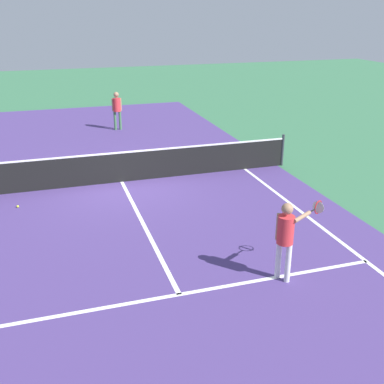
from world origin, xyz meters
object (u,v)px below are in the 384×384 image
at_px(net, 121,167).
at_px(player_near, 286,233).
at_px(player_far, 117,107).
at_px(tennis_ball_near_net, 18,206).

xyz_separation_m(net, player_near, (2.10, -6.48, 0.51)).
height_order(player_near, player_far, player_far).
distance_m(net, tennis_ball_near_net, 3.24).
relative_size(net, player_near, 6.78).
bearing_deg(player_near, player_far, 94.95).
xyz_separation_m(net, tennis_ball_near_net, (-2.99, -1.15, -0.46)).
bearing_deg(player_near, net, 107.99).
bearing_deg(player_far, player_near, -85.05).
xyz_separation_m(net, player_far, (0.97, 6.68, 0.51)).
bearing_deg(player_far, tennis_ball_near_net, -116.81).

